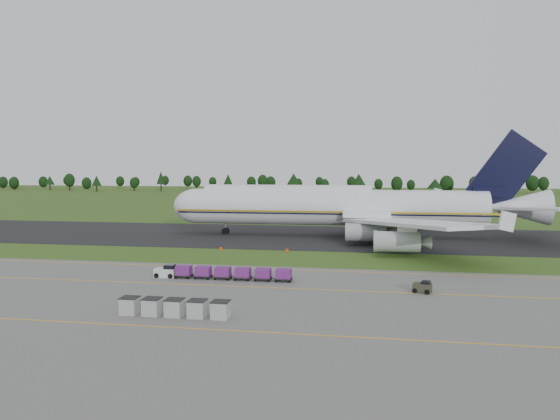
% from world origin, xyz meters
% --- Properties ---
extents(ground, '(600.00, 600.00, 0.00)m').
position_xyz_m(ground, '(0.00, 0.00, 0.00)').
color(ground, '#325318').
rests_on(ground, ground).
extents(apron, '(300.00, 52.00, 0.06)m').
position_xyz_m(apron, '(0.00, -34.00, 0.03)').
color(apron, '#62625E').
rests_on(apron, ground).
extents(taxiway, '(300.00, 40.00, 0.08)m').
position_xyz_m(taxiway, '(0.00, 28.00, 0.04)').
color(taxiway, black).
rests_on(taxiway, ground).
extents(apron_markings, '(300.00, 30.20, 0.01)m').
position_xyz_m(apron_markings, '(0.00, -26.98, 0.06)').
color(apron_markings, '#ECA50D').
rests_on(apron_markings, apron).
extents(tree_line, '(528.96, 21.90, 11.88)m').
position_xyz_m(tree_line, '(23.25, 220.35, 6.03)').
color(tree_line, black).
rests_on(tree_line, ground).
extents(aircraft, '(79.85, 78.42, 22.58)m').
position_xyz_m(aircraft, '(10.24, 29.60, 6.45)').
color(aircraft, white).
rests_on(aircraft, ground).
extents(baggage_train, '(18.84, 1.71, 1.64)m').
position_xyz_m(baggage_train, '(-3.45, -18.10, 0.95)').
color(baggage_train, silver).
rests_on(baggage_train, apron).
extents(utility_cart, '(2.38, 1.86, 1.15)m').
position_xyz_m(utility_cart, '(22.48, -21.59, 0.62)').
color(utility_cart, '#333525').
rests_on(utility_cart, apron).
extents(uld_row, '(11.37, 1.77, 1.75)m').
position_xyz_m(uld_row, '(-3.02, -36.28, 0.94)').
color(uld_row, '#9E9E9E').
rests_on(uld_row, apron).
extents(edge_markers, '(12.54, 0.30, 0.60)m').
position_xyz_m(edge_markers, '(-4.31, 6.12, 0.27)').
color(edge_markers, '#F43F07').
rests_on(edge_markers, ground).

